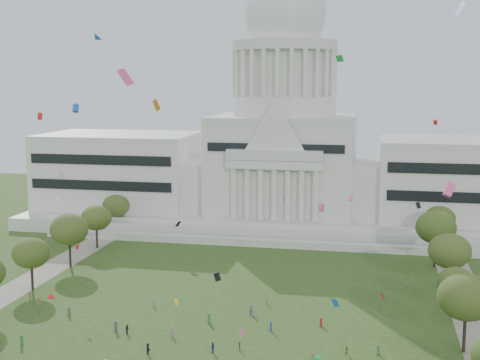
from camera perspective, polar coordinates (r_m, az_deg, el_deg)
name	(u,v)px	position (r m, az deg, el deg)	size (l,w,h in m)	color
capitol	(284,154)	(211.77, 3.75, 2.25)	(160.00, 64.50, 91.30)	beige
path_left	(7,294)	(153.55, -19.28, -9.17)	(8.00, 160.00, 0.04)	gray
path_right	(477,327)	(134.31, 19.54, -11.74)	(8.00, 160.00, 0.04)	gray
row_tree_r_2	(466,297)	(118.92, 18.74, -9.45)	(9.55, 9.55, 13.58)	black
row_tree_l_3	(31,253)	(152.67, -17.40, -5.98)	(8.12, 8.12, 11.55)	black
row_tree_r_3	(456,282)	(135.88, 17.92, -8.29)	(7.01, 7.01, 9.98)	black
row_tree_l_4	(69,229)	(168.32, -14.37, -4.10)	(9.29, 9.29, 13.21)	black
row_tree_r_4	(450,251)	(150.26, 17.46, -5.79)	(9.19, 9.19, 13.06)	black
row_tree_l_5	(96,218)	(185.45, -12.17, -3.17)	(8.33, 8.33, 11.85)	black
row_tree_r_5	(436,227)	(169.53, 16.37, -3.91)	(9.82, 9.82, 13.96)	black
row_tree_l_6	(116,206)	(202.47, -10.54, -2.18)	(8.19, 8.19, 11.64)	black
row_tree_r_6	(440,219)	(187.53, 16.67, -3.19)	(8.42, 8.42, 11.97)	black
person_0	(378,350)	(117.24, 11.71, -14.03)	(0.80, 0.52, 1.64)	#33723F
person_2	(347,351)	(116.10, 9.12, -14.21)	(0.75, 0.46, 1.55)	olive
person_4	(213,347)	(115.79, -2.34, -14.08)	(1.10, 0.60, 1.88)	navy
person_5	(148,349)	(116.13, -7.86, -14.08)	(1.77, 0.70, 1.91)	#26262B
person_8	(127,329)	(125.07, -9.60, -12.46)	(0.86, 0.53, 1.77)	#26262B
person_10	(240,346)	(116.57, -0.03, -13.99)	(0.93, 0.51, 1.58)	olive
distant_crowd	(134,330)	(124.49, -9.05, -12.56)	(61.39, 40.07, 1.94)	#994C8C
kite_swarm	(208,173)	(110.09, -2.72, 0.56)	(82.31, 102.58, 55.78)	red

